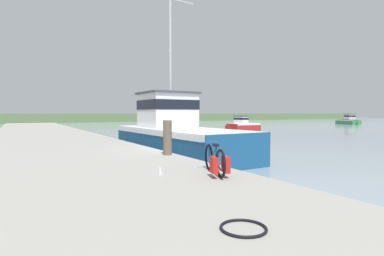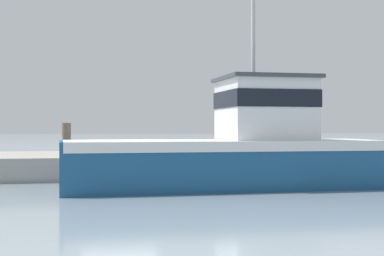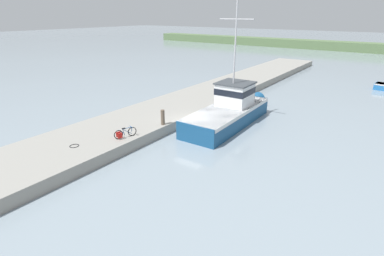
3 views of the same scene
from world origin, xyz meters
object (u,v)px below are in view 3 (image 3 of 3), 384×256
at_px(mooring_post, 163,117).
at_px(water_bottle_by_bike, 120,130).
at_px(bicycle_touring, 123,133).
at_px(fishing_boat_main, 230,110).

relative_size(mooring_post, water_bottle_by_bike, 6.69).
xyz_separation_m(bicycle_touring, water_bottle_by_bike, (-1.14, 0.67, -0.25)).
xyz_separation_m(mooring_post, water_bottle_by_bike, (-1.64, -3.02, -0.52)).
relative_size(fishing_boat_main, mooring_post, 10.00).
relative_size(bicycle_touring, water_bottle_by_bike, 8.99).
xyz_separation_m(bicycle_touring, mooring_post, (0.50, 3.69, 0.27)).
bearing_deg(bicycle_touring, mooring_post, 101.08).
bearing_deg(fishing_boat_main, mooring_post, -120.13).
bearing_deg(bicycle_touring, water_bottle_by_bike, 168.24).
height_order(bicycle_touring, water_bottle_by_bike, bicycle_touring).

